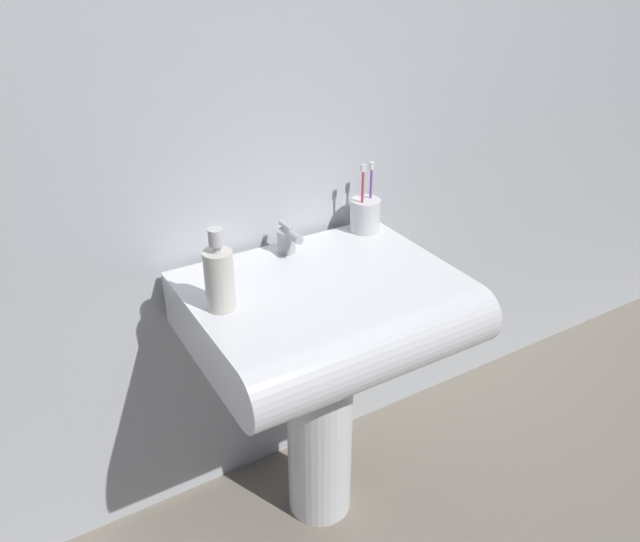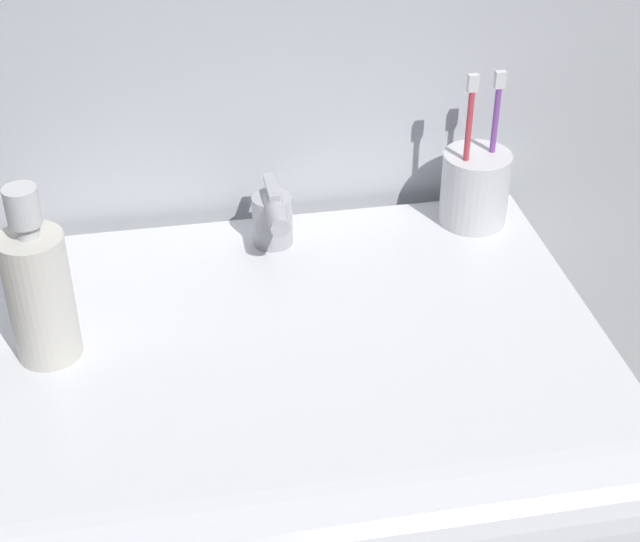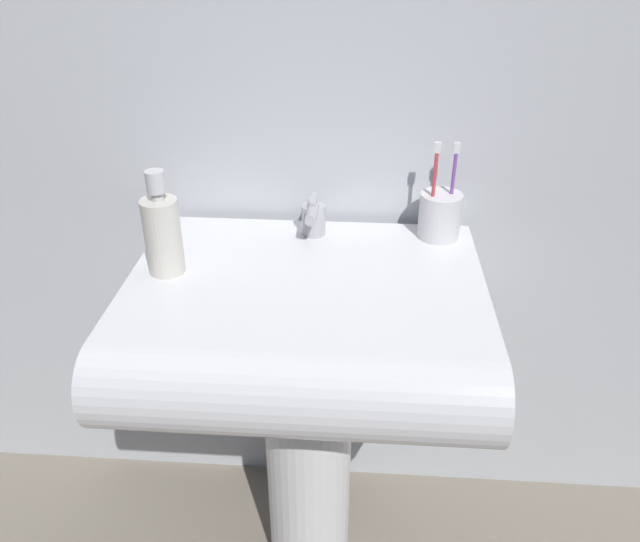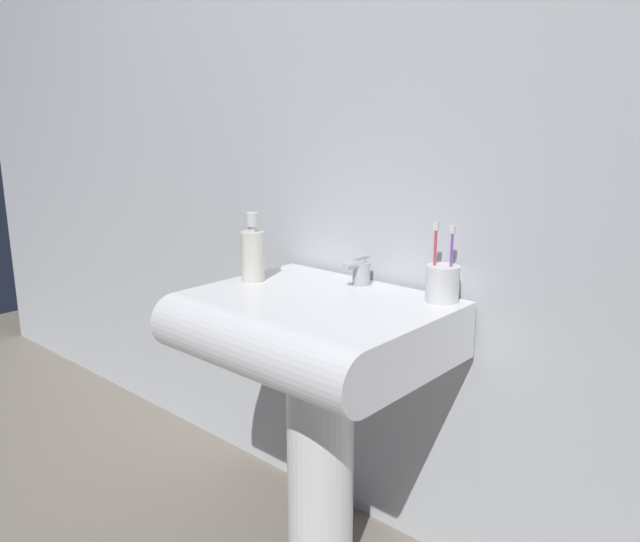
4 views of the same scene
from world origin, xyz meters
The scene contains 7 objects.
ground_plane centered at (0.00, 0.00, 0.00)m, with size 6.00×6.00×0.00m, color gray.
wall_back centered at (0.00, 0.27, 1.20)m, with size 5.00×0.05×2.40m, color silver.
sink_pedestal centered at (0.00, 0.00, 0.31)m, with size 0.18×0.18×0.62m, color white.
sink_basin centered at (0.00, -0.05, 0.69)m, with size 0.63×0.52×0.14m.
faucet centered at (0.00, 0.16, 0.80)m, with size 0.05×0.10×0.08m.
toothbrush_cup centered at (0.25, 0.17, 0.81)m, with size 0.08×0.08×0.20m.
soap_bottle centered at (-0.25, 0.00, 0.84)m, with size 0.06×0.06×0.19m.
Camera 1 is at (-0.66, -1.11, 1.50)m, focal length 35.00 mm.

